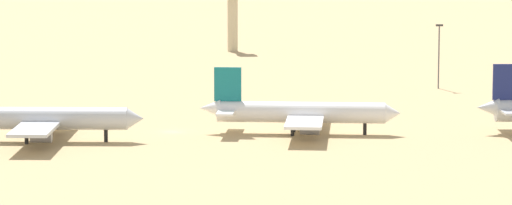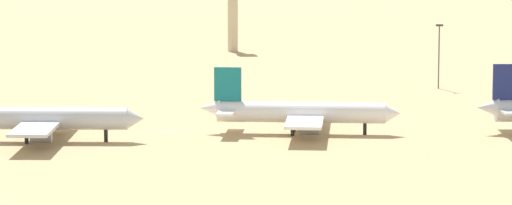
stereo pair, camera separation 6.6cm
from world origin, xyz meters
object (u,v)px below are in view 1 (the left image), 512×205
at_px(parked_jet_red_2, 35,118).
at_px(parked_jet_teal_3, 299,112).
at_px(control_tower, 233,6).
at_px(light_pole_west, 439,52).

bearing_deg(parked_jet_red_2, parked_jet_teal_3, 11.55).
height_order(parked_jet_teal_3, control_tower, control_tower).
height_order(parked_jet_red_2, light_pole_west, light_pole_west).
bearing_deg(parked_jet_teal_3, parked_jet_red_2, -165.45).
distance_m(parked_jet_red_2, light_pole_west, 120.06).
distance_m(control_tower, light_pole_west, 104.40).
bearing_deg(parked_jet_red_2, light_pole_west, 43.34).
height_order(parked_jet_teal_3, light_pole_west, light_pole_west).
xyz_separation_m(parked_jet_red_2, control_tower, (50.43, 166.26, 9.52)).
relative_size(parked_jet_red_2, light_pole_west, 2.62).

